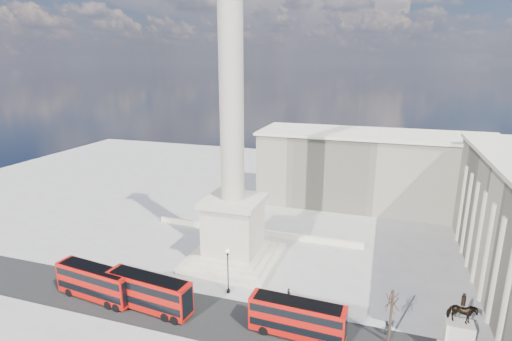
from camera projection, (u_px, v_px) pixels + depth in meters
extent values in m
plane|color=#A09D98|center=(222.00, 276.00, 60.71)|extent=(180.00, 180.00, 0.00)
cube|color=black|center=(228.00, 321.00, 50.03)|extent=(120.00, 9.00, 0.01)
cube|color=beige|center=(234.00, 258.00, 65.17)|extent=(14.00, 14.00, 1.00)
cube|color=beige|center=(234.00, 254.00, 64.97)|extent=(12.00, 12.00, 0.50)
cube|color=beige|center=(234.00, 251.00, 64.84)|extent=(10.00, 10.00, 0.50)
cube|color=beige|center=(233.00, 227.00, 63.73)|extent=(8.00, 8.00, 8.00)
cube|color=beige|center=(233.00, 201.00, 62.59)|extent=(9.00, 9.00, 0.80)
cylinder|color=#A9A18C|center=(231.00, 88.00, 58.05)|extent=(3.60, 3.60, 34.00)
cube|color=beige|center=(255.00, 232.00, 75.25)|extent=(40.00, 0.60, 1.10)
cube|color=#B3AD93|center=(373.00, 171.00, 89.34)|extent=(50.00, 16.00, 16.00)
cube|color=beige|center=(376.00, 134.00, 87.18)|extent=(51.00, 17.00, 0.60)
cube|color=#AF0E08|center=(95.00, 282.00, 54.24)|extent=(11.93, 4.02, 4.31)
cube|color=black|center=(96.00, 287.00, 54.44)|extent=(11.48, 4.02, 0.96)
cube|color=black|center=(94.00, 274.00, 53.94)|extent=(11.48, 4.02, 0.96)
cube|color=black|center=(94.00, 267.00, 53.67)|extent=(10.74, 3.62, 0.06)
cylinder|color=black|center=(76.00, 288.00, 56.31)|extent=(1.49, 2.90, 1.17)
cylinder|color=black|center=(115.00, 300.00, 53.41)|extent=(1.49, 2.90, 1.17)
cylinder|color=black|center=(123.00, 303.00, 52.84)|extent=(1.49, 2.90, 1.17)
cube|color=#AF0E08|center=(149.00, 292.00, 51.71)|extent=(12.10, 3.92, 4.38)
cube|color=black|center=(149.00, 298.00, 51.92)|extent=(11.63, 3.93, 0.97)
cube|color=black|center=(148.00, 284.00, 51.41)|extent=(11.63, 3.93, 0.97)
cube|color=black|center=(148.00, 277.00, 51.13)|extent=(10.89, 3.53, 0.06)
cylinder|color=black|center=(127.00, 299.00, 53.77)|extent=(1.48, 2.93, 1.19)
cylinder|color=black|center=(171.00, 312.00, 50.92)|extent=(1.48, 2.93, 1.19)
cylinder|color=black|center=(180.00, 315.00, 50.35)|extent=(1.48, 2.93, 1.19)
cube|color=#AF0E08|center=(297.00, 318.00, 46.71)|extent=(11.43, 3.03, 4.17)
cube|color=black|center=(297.00, 323.00, 46.91)|extent=(10.98, 3.07, 0.93)
cube|color=black|center=(297.00, 310.00, 46.42)|extent=(10.98, 3.07, 0.93)
cube|color=black|center=(298.00, 302.00, 46.16)|extent=(10.29, 2.73, 0.06)
cylinder|color=black|center=(267.00, 325.00, 48.46)|extent=(1.24, 2.74, 1.13)
cylinder|color=black|center=(323.00, 338.00, 46.13)|extent=(1.24, 2.74, 1.13)
cylinder|color=black|center=(335.00, 341.00, 45.68)|extent=(1.24, 2.74, 1.13)
cylinder|color=black|center=(228.00, 291.00, 56.15)|extent=(0.45, 0.45, 0.51)
cylinder|color=black|center=(228.00, 273.00, 55.41)|extent=(0.16, 0.16, 6.18)
cylinder|color=black|center=(228.00, 253.00, 54.64)|extent=(0.31, 0.31, 0.31)
sphere|color=silver|center=(228.00, 251.00, 54.54)|extent=(0.58, 0.58, 0.58)
cube|color=beige|center=(458.00, 338.00, 43.92)|extent=(2.89, 1.98, 3.97)
imported|color=black|center=(462.00, 313.00, 43.08)|extent=(2.97, 1.51, 2.43)
cylinder|color=black|center=(464.00, 301.00, 42.69)|extent=(0.45, 0.45, 1.08)
sphere|color=black|center=(465.00, 295.00, 42.49)|extent=(0.32, 0.32, 0.32)
cylinder|color=#332319|center=(391.00, 317.00, 45.31)|extent=(0.27, 0.27, 6.85)
cylinder|color=#332319|center=(491.00, 264.00, 57.12)|extent=(0.32, 0.32, 7.03)
cylinder|color=#332319|center=(499.00, 251.00, 61.35)|extent=(0.29, 0.29, 6.67)
imported|color=#24292A|center=(342.00, 320.00, 48.96)|extent=(0.67, 0.61, 1.53)
imported|color=#24292A|center=(386.00, 328.00, 47.37)|extent=(1.07, 0.96, 1.83)
imported|color=#24292A|center=(289.00, 293.00, 54.65)|extent=(0.89, 0.94, 1.57)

